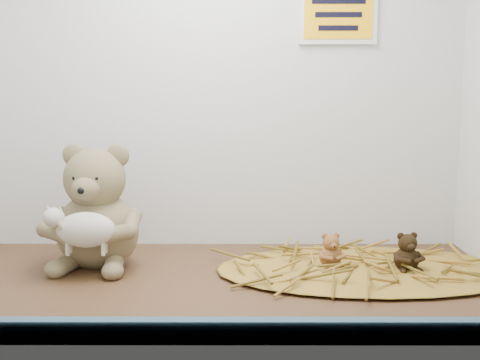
{
  "coord_description": "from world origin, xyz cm",
  "views": [
    {
      "loc": [
        7.43,
        -114.67,
        37.38
      ],
      "look_at": [
        7.18,
        3.43,
        19.93
      ],
      "focal_mm": 45.0,
      "sensor_mm": 36.0,
      "label": 1
    }
  ],
  "objects_px": {
    "mini_teddy_tan": "(331,248)",
    "mini_teddy_brown": "(407,250)",
    "main_teddy": "(97,205)",
    "toy_lamb": "(86,230)"
  },
  "relations": [
    {
      "from": "mini_teddy_tan",
      "to": "toy_lamb",
      "type": "bearing_deg",
      "value": 175.95
    },
    {
      "from": "mini_teddy_brown",
      "to": "mini_teddy_tan",
      "type": "bearing_deg",
      "value": 161.36
    },
    {
      "from": "main_teddy",
      "to": "mini_teddy_tan",
      "type": "xyz_separation_m",
      "value": [
        0.5,
        -0.03,
        -0.08
      ]
    },
    {
      "from": "mini_teddy_tan",
      "to": "mini_teddy_brown",
      "type": "distance_m",
      "value": 0.16
    },
    {
      "from": "main_teddy",
      "to": "mini_teddy_brown",
      "type": "relative_size",
      "value": 3.37
    },
    {
      "from": "main_teddy",
      "to": "mini_teddy_tan",
      "type": "distance_m",
      "value": 0.51
    },
    {
      "from": "mini_teddy_tan",
      "to": "mini_teddy_brown",
      "type": "relative_size",
      "value": 0.9
    },
    {
      "from": "mini_teddy_tan",
      "to": "mini_teddy_brown",
      "type": "xyz_separation_m",
      "value": [
        0.15,
        -0.03,
        0.0
      ]
    },
    {
      "from": "main_teddy",
      "to": "mini_teddy_brown",
      "type": "distance_m",
      "value": 0.66
    },
    {
      "from": "main_teddy",
      "to": "mini_teddy_brown",
      "type": "xyz_separation_m",
      "value": [
        0.65,
        -0.06,
        -0.08
      ]
    }
  ]
}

